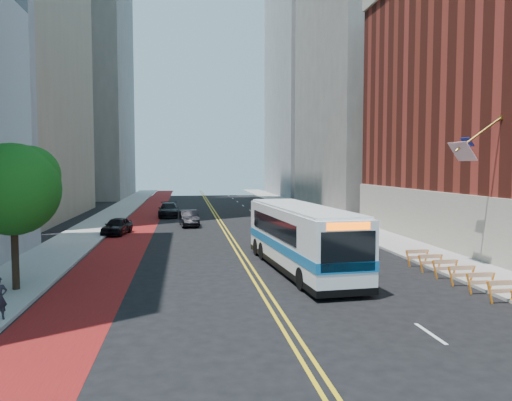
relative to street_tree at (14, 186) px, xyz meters
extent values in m
plane|color=black|center=(11.24, -6.04, -4.91)|extent=(160.00, 160.00, 0.00)
cube|color=gray|center=(-0.76, 23.96, -4.84)|extent=(4.00, 140.00, 0.15)
cube|color=gray|center=(23.24, 23.96, -4.84)|extent=(4.00, 140.00, 0.15)
cube|color=#610D0F|center=(3.14, 23.96, -4.91)|extent=(3.60, 140.00, 0.01)
cube|color=gold|center=(11.06, 23.96, -4.91)|extent=(0.14, 140.00, 0.01)
cube|color=gold|center=(11.42, 23.96, -4.91)|extent=(0.14, 140.00, 0.01)
cube|color=silver|center=(16.04, -8.04, -4.90)|extent=(0.14, 2.20, 0.01)
cube|color=silver|center=(16.04, -0.04, -4.90)|extent=(0.14, 2.20, 0.01)
cube|color=silver|center=(16.04, 7.96, -4.90)|extent=(0.14, 2.20, 0.01)
cube|color=silver|center=(16.04, 15.96, -4.90)|extent=(0.14, 2.20, 0.01)
cube|color=silver|center=(16.04, 23.96, -4.90)|extent=(0.14, 2.20, 0.01)
cube|color=silver|center=(16.04, 31.96, -4.90)|extent=(0.14, 2.20, 0.01)
cube|color=silver|center=(16.04, 39.96, -4.90)|extent=(0.14, 2.20, 0.01)
cube|color=silver|center=(16.04, 47.96, -4.90)|extent=(0.14, 2.20, 0.01)
cube|color=silver|center=(16.04, 55.96, -4.90)|extent=(0.14, 2.20, 0.01)
cube|color=silver|center=(16.04, 63.96, -4.90)|extent=(0.14, 2.20, 0.01)
cube|color=silver|center=(16.04, 71.96, -4.90)|extent=(0.14, 2.20, 0.01)
cube|color=silver|center=(16.04, 79.96, -4.90)|extent=(0.14, 2.20, 0.01)
cube|color=#9E9384|center=(25.29, 5.96, -2.91)|extent=(0.50, 36.00, 4.00)
cube|color=black|center=(25.39, 6.96, -3.81)|extent=(0.35, 2.80, 2.20)
cube|color=black|center=(25.39, 13.96, -3.81)|extent=(0.35, 2.80, 2.20)
cube|color=#A57F33|center=(25.29, 1.96, 3.59)|extent=(0.25, 0.25, 0.25)
cylinder|color=#A57F33|center=(23.94, 1.96, 2.69)|extent=(2.85, 0.12, 2.05)
cube|color=#B21419|center=(22.94, 1.96, 1.69)|extent=(0.75, 1.90, 1.05)
cube|color=navy|center=(23.49, 2.41, 2.24)|extent=(0.39, 0.85, 0.52)
cube|color=slate|center=(34.24, 41.96, 15.09)|extent=(18.00, 26.00, 40.00)
cube|color=gray|center=(35.24, 71.96, 22.59)|extent=(20.00, 28.00, 55.00)
cube|color=slate|center=(-12.76, 71.96, 27.59)|extent=(20.00, 26.00, 65.00)
cube|color=orange|center=(20.29, -4.94, -4.41)|extent=(0.32, 0.06, 0.99)
cube|color=orange|center=(20.84, -4.94, -4.01)|extent=(1.25, 0.05, 0.22)
cube|color=orange|center=(20.84, -4.94, -4.36)|extent=(1.25, 0.05, 0.18)
cube|color=orange|center=(20.29, -3.39, -4.41)|extent=(0.32, 0.06, 0.99)
cube|color=orange|center=(21.39, -3.39, -4.41)|extent=(0.32, 0.06, 0.99)
cube|color=orange|center=(20.84, -3.39, -4.01)|extent=(1.25, 0.05, 0.22)
cube|color=orange|center=(20.84, -3.39, -4.36)|extent=(1.25, 0.05, 0.18)
cube|color=orange|center=(20.29, -1.84, -4.41)|extent=(0.32, 0.06, 0.99)
cube|color=orange|center=(21.39, -1.84, -4.41)|extent=(0.32, 0.06, 0.99)
cube|color=orange|center=(20.84, -1.84, -4.01)|extent=(1.25, 0.05, 0.22)
cube|color=orange|center=(20.84, -1.84, -4.36)|extent=(1.25, 0.05, 0.18)
cube|color=orange|center=(20.29, -0.29, -4.41)|extent=(0.32, 0.06, 0.99)
cube|color=orange|center=(21.39, -0.29, -4.41)|extent=(0.32, 0.06, 0.99)
cube|color=orange|center=(20.84, -0.29, -4.01)|extent=(1.25, 0.05, 0.22)
cube|color=orange|center=(20.84, -0.29, -4.36)|extent=(1.25, 0.05, 0.18)
cube|color=orange|center=(20.29, 1.26, -4.41)|extent=(0.32, 0.06, 0.99)
cube|color=orange|center=(21.39, 1.26, -4.41)|extent=(0.32, 0.06, 0.99)
cube|color=orange|center=(20.84, 1.26, -4.01)|extent=(1.25, 0.05, 0.22)
cube|color=orange|center=(20.84, 1.26, -4.36)|extent=(1.25, 0.05, 0.18)
cube|color=orange|center=(20.29, 2.81, -4.41)|extent=(0.32, 0.06, 0.99)
cube|color=orange|center=(21.39, 2.81, -4.41)|extent=(0.32, 0.06, 0.99)
cube|color=orange|center=(20.84, 2.81, -4.01)|extent=(1.25, 0.05, 0.22)
cube|color=orange|center=(20.84, 2.81, -4.36)|extent=(1.25, 0.05, 0.18)
cylinder|color=black|center=(-0.06, -0.04, -3.16)|extent=(0.32, 0.32, 3.20)
sphere|color=#124E10|center=(-0.06, -0.04, -0.16)|extent=(4.20, 4.20, 4.20)
sphere|color=#124E10|center=(0.54, 0.36, 0.44)|extent=(2.80, 2.80, 2.80)
cube|color=silver|center=(13.98, 2.74, -2.99)|extent=(3.87, 13.20, 3.09)
cube|color=#105FA2|center=(13.98, 2.74, -3.45)|extent=(3.91, 13.25, 0.49)
cube|color=black|center=(13.91, 3.61, -2.47)|extent=(3.60, 9.31, 1.03)
cube|color=black|center=(14.51, -3.71, -2.74)|extent=(2.48, 0.31, 1.74)
cube|color=black|center=(13.46, 9.19, -2.52)|extent=(2.26, 0.29, 1.08)
cube|color=#FF5905|center=(14.51, -3.72, -1.66)|extent=(1.97, 0.25, 0.33)
cube|color=silver|center=(13.98, 2.74, -1.39)|extent=(3.67, 12.54, 0.13)
cube|color=black|center=(13.98, 2.74, -4.53)|extent=(3.90, 13.23, 0.33)
cylinder|color=black|center=(13.04, -1.51, -4.37)|extent=(0.41, 1.11, 1.08)
cylinder|color=black|center=(15.60, -1.31, -4.37)|extent=(0.41, 1.11, 1.08)
cylinder|color=black|center=(12.41, 6.27, -4.37)|extent=(0.41, 1.11, 1.08)
cylinder|color=black|center=(14.96, 6.48, -4.37)|extent=(0.41, 1.11, 1.08)
cylinder|color=black|center=(12.28, 7.82, -4.37)|extent=(0.41, 1.11, 1.08)
cylinder|color=black|center=(14.83, 8.03, -4.37)|extent=(0.41, 1.11, 1.08)
imported|color=black|center=(1.94, 19.19, -4.19)|extent=(2.53, 4.50, 1.45)
imported|color=black|center=(8.02, 24.25, -4.15)|extent=(2.00, 4.73, 1.52)
imported|color=black|center=(5.80, 33.30, -4.11)|extent=(2.31, 5.53, 1.60)
camera|label=1|loc=(7.67, -23.93, 0.90)|focal=35.00mm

